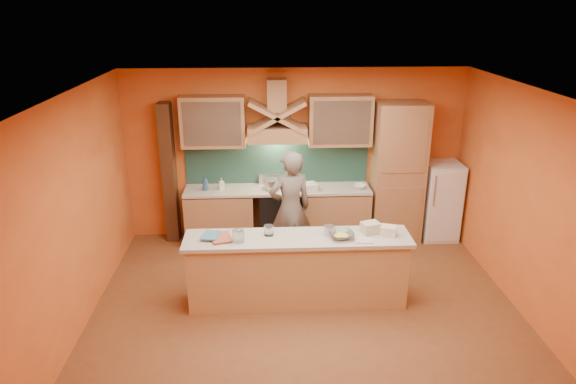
{
  "coord_description": "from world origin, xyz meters",
  "views": [
    {
      "loc": [
        -0.51,
        -5.61,
        3.76
      ],
      "look_at": [
        -0.19,
        0.9,
        1.33
      ],
      "focal_mm": 32.0,
      "sensor_mm": 36.0,
      "label": 1
    }
  ],
  "objects_px": {
    "stove": "(278,215)",
    "mixing_bowl": "(341,235)",
    "fridge": "(440,201)",
    "kitchen_scale": "(329,231)",
    "person": "(290,209)"
  },
  "relations": [
    {
      "from": "kitchen_scale",
      "to": "person",
      "type": "bearing_deg",
      "value": 118.64
    },
    {
      "from": "stove",
      "to": "mixing_bowl",
      "type": "distance_m",
      "value": 2.16
    },
    {
      "from": "stove",
      "to": "fridge",
      "type": "xyz_separation_m",
      "value": [
        2.7,
        0.0,
        0.2
      ]
    },
    {
      "from": "stove",
      "to": "person",
      "type": "height_order",
      "value": "person"
    },
    {
      "from": "fridge",
      "to": "mixing_bowl",
      "type": "relative_size",
      "value": 4.15
    },
    {
      "from": "fridge",
      "to": "mixing_bowl",
      "type": "height_order",
      "value": "fridge"
    },
    {
      "from": "fridge",
      "to": "stove",
      "type": "bearing_deg",
      "value": 180.0
    },
    {
      "from": "mixing_bowl",
      "to": "stove",
      "type": "bearing_deg",
      "value": 111.07
    },
    {
      "from": "fridge",
      "to": "kitchen_scale",
      "type": "distance_m",
      "value": 2.81
    },
    {
      "from": "person",
      "to": "mixing_bowl",
      "type": "relative_size",
      "value": 5.68
    },
    {
      "from": "person",
      "to": "mixing_bowl",
      "type": "distance_m",
      "value": 1.27
    },
    {
      "from": "stove",
      "to": "mixing_bowl",
      "type": "relative_size",
      "value": 2.88
    },
    {
      "from": "fridge",
      "to": "mixing_bowl",
      "type": "xyz_separation_m",
      "value": [
        -1.95,
        -1.95,
        0.33
      ]
    },
    {
      "from": "person",
      "to": "kitchen_scale",
      "type": "xyz_separation_m",
      "value": [
        0.45,
        -1.02,
        0.11
      ]
    },
    {
      "from": "fridge",
      "to": "person",
      "type": "bearing_deg",
      "value": -162.02
    }
  ]
}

